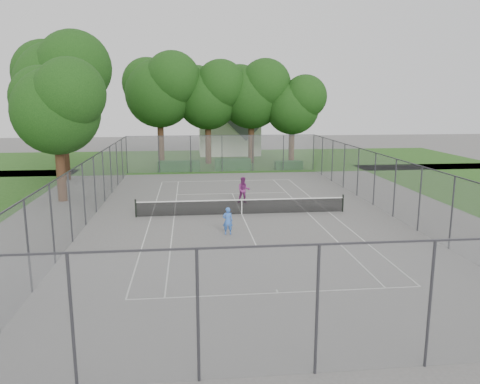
{
  "coord_description": "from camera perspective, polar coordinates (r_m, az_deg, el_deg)",
  "views": [
    {
      "loc": [
        -3.12,
        -27.7,
        7.03
      ],
      "look_at": [
        0.0,
        1.0,
        1.2
      ],
      "focal_mm": 35.0,
      "sensor_mm": 36.0,
      "label": 1
    }
  ],
  "objects": [
    {
      "name": "woman_player",
      "position": [
        31.64,
        0.45,
        0.23
      ],
      "size": [
        0.88,
        0.69,
        1.79
      ],
      "primitive_type": "imported",
      "rotation": [
        0.0,
        0.0,
        -0.02
      ],
      "color": "#812B72",
      "rests_on": "ground"
    },
    {
      "name": "girl_player",
      "position": [
        24.43,
        -1.51,
        -3.53
      ],
      "size": [
        0.55,
        0.38,
        1.45
      ],
      "primitive_type": "imported",
      "rotation": [
        0.0,
        0.0,
        3.09
      ],
      "color": "blue",
      "rests_on": "ground"
    },
    {
      "name": "hedge_mid",
      "position": [
        46.39,
        -0.87,
        3.39
      ],
      "size": [
        3.54,
        1.01,
        1.11
      ],
      "primitive_type": "cube",
      "color": "#154318",
      "rests_on": "ground"
    },
    {
      "name": "grass_far",
      "position": [
        54.25,
        -2.86,
        3.96
      ],
      "size": [
        60.0,
        20.0,
        0.0
      ],
      "primitive_type": "cube",
      "color": "#234D16",
      "rests_on": "ground"
    },
    {
      "name": "tree_far_midright",
      "position": [
        51.24,
        1.52,
        12.09
      ],
      "size": [
        7.73,
        7.06,
        11.12
      ],
      "color": "#392114",
      "rests_on": "ground"
    },
    {
      "name": "tree_side_back",
      "position": [
        42.98,
        -21.02,
        12.74
      ],
      "size": [
        8.68,
        7.93,
        12.48
      ],
      "color": "#392114",
      "rests_on": "ground"
    },
    {
      "name": "perimeter_fence",
      "position": [
        28.36,
        0.22,
        0.81
      ],
      "size": [
        18.08,
        34.08,
        3.52
      ],
      "color": "#38383D",
      "rests_on": "ground"
    },
    {
      "name": "hedge_right",
      "position": [
        47.18,
        5.94,
        3.29
      ],
      "size": [
        2.74,
        1.01,
        0.82
      ],
      "primitive_type": "cube",
      "color": "#154318",
      "rests_on": "ground"
    },
    {
      "name": "tree_far_right",
      "position": [
        50.74,
        6.51,
        10.72
      ],
      "size": [
        6.56,
        5.99,
        9.43
      ],
      "color": "#392114",
      "rests_on": "ground"
    },
    {
      "name": "tree_far_left",
      "position": [
        50.33,
        -9.72,
        12.45
      ],
      "size": [
        8.17,
        7.46,
        11.75
      ],
      "color": "#392114",
      "rests_on": "ground"
    },
    {
      "name": "house",
      "position": [
        59.36,
        -1.36,
        8.21
      ],
      "size": [
        7.41,
        5.75,
        9.23
      ],
      "color": "white",
      "rests_on": "ground"
    },
    {
      "name": "ground",
      "position": [
        28.75,
        0.22,
        -2.74
      ],
      "size": [
        120.0,
        120.0,
        0.0
      ],
      "primitive_type": "plane",
      "color": "#615F5C",
      "rests_on": "ground"
    },
    {
      "name": "court_markings",
      "position": [
        28.75,
        0.22,
        -2.73
      ],
      "size": [
        11.03,
        23.83,
        0.01
      ],
      "color": "silver",
      "rests_on": "ground"
    },
    {
      "name": "tree_side_front",
      "position": [
        33.98,
        -21.44,
        9.96
      ],
      "size": [
        6.71,
        6.13,
        9.65
      ],
      "color": "#392114",
      "rests_on": "ground"
    },
    {
      "name": "hedge_left",
      "position": [
        45.96,
        -7.44,
        3.15
      ],
      "size": [
        4.03,
        1.21,
        1.01
      ],
      "primitive_type": "cube",
      "color": "#154318",
      "rests_on": "ground"
    },
    {
      "name": "tree_far_midleft",
      "position": [
        50.66,
        -3.86,
        11.97
      ],
      "size": [
        7.64,
        6.97,
        10.98
      ],
      "color": "#392114",
      "rests_on": "ground"
    },
    {
      "name": "tennis_net",
      "position": [
        28.63,
        0.22,
        -1.75
      ],
      "size": [
        12.87,
        0.1,
        1.1
      ],
      "color": "black",
      "rests_on": "ground"
    }
  ]
}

